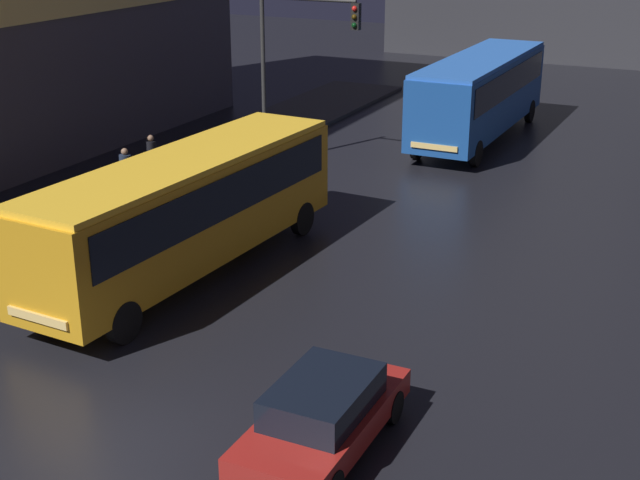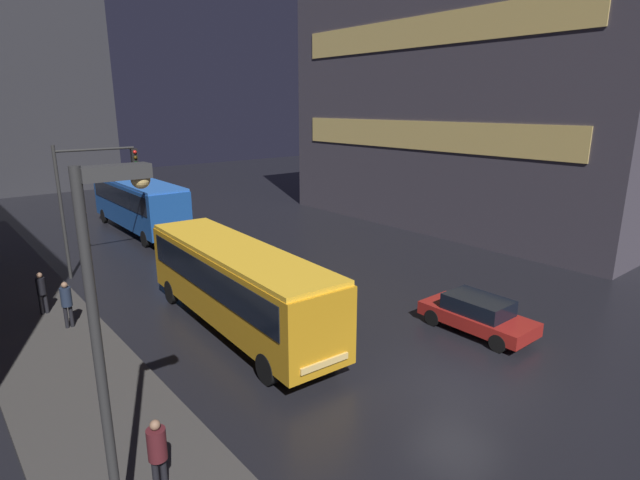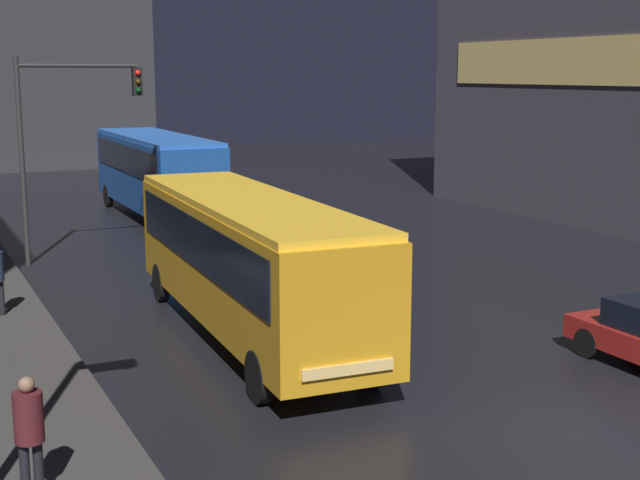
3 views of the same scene
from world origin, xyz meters
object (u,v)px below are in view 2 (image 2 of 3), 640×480
at_px(bus_far, 138,200).
at_px(street_lamp_sidewalk, 108,307).
at_px(pedestrian_mid, 41,290).
at_px(pedestrian_far, 157,449).
at_px(car_taxi, 477,314).
at_px(traffic_light_main, 89,186).
at_px(bus_near, 237,279).
at_px(pedestrian_near, 66,300).

relative_size(bus_far, street_lamp_sidewalk, 1.54).
bearing_deg(pedestrian_mid, pedestrian_far, 156.25).
bearing_deg(pedestrian_far, bus_far, 67.91).
bearing_deg(car_taxi, pedestrian_mid, -44.10).
bearing_deg(pedestrian_far, pedestrian_mid, 86.39).
bearing_deg(traffic_light_main, street_lamp_sidewalk, -104.31).
bearing_deg(bus_near, car_taxi, 141.84).
distance_m(car_taxi, pedestrian_mid, 17.03).
height_order(bus_near, pedestrian_far, bus_near).
bearing_deg(bus_far, car_taxi, 100.32).
height_order(bus_near, pedestrian_mid, bus_near).
distance_m(bus_near, pedestrian_far, 8.56).
xyz_separation_m(car_taxi, pedestrian_mid, (-12.22, 11.85, 0.44)).
xyz_separation_m(bus_near, bus_far, (2.79, 17.54, 0.13)).
relative_size(car_taxi, pedestrian_near, 2.34).
distance_m(bus_near, pedestrian_near, 6.40).
height_order(pedestrian_mid, pedestrian_far, pedestrian_far).
distance_m(pedestrian_far, traffic_light_main, 17.33).
height_order(bus_far, pedestrian_near, bus_far).
bearing_deg(car_taxi, pedestrian_near, -39.83).
bearing_deg(bus_near, pedestrian_mid, -44.09).
bearing_deg(car_taxi, street_lamp_sidewalk, 5.25).
height_order(car_taxi, pedestrian_near, pedestrian_near).
height_order(bus_near, pedestrian_near, bus_near).
bearing_deg(street_lamp_sidewalk, traffic_light_main, 75.69).
bearing_deg(street_lamp_sidewalk, car_taxi, 5.21).
distance_m(bus_far, pedestrian_far, 25.36).
relative_size(pedestrian_mid, pedestrian_far, 0.98).
bearing_deg(pedestrian_mid, bus_near, -159.93).
relative_size(pedestrian_near, traffic_light_main, 0.28).
xyz_separation_m(bus_far, car_taxi, (3.96, -23.48, -1.41)).
distance_m(bus_near, street_lamp_sidewalk, 10.14).
height_order(car_taxi, traffic_light_main, traffic_light_main).
bearing_deg(car_taxi, pedestrian_far, 1.92).
xyz_separation_m(bus_near, pedestrian_mid, (-5.46, 5.91, -0.83)).
xyz_separation_m(bus_far, pedestrian_far, (-8.49, -23.89, -0.90)).
bearing_deg(street_lamp_sidewalk, pedestrian_near, 82.11).
xyz_separation_m(bus_near, traffic_light_main, (-2.10, 10.30, 2.44)).
bearing_deg(bus_far, bus_near, 81.70).
bearing_deg(street_lamp_sidewalk, pedestrian_far, 43.22).
xyz_separation_m(pedestrian_near, pedestrian_mid, (-0.44, 2.02, -0.07)).
bearing_deg(traffic_light_main, pedestrian_far, -102.18).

